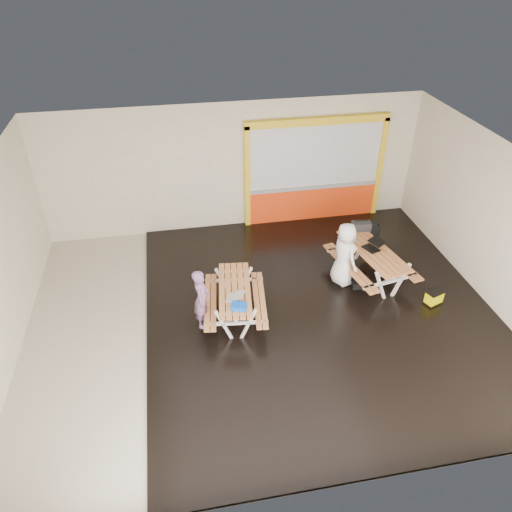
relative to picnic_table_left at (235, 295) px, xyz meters
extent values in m
cube|color=beige|center=(0.60, -0.13, -0.59)|extent=(10.00, 8.00, 0.01)
cube|color=white|center=(0.60, -0.13, 2.92)|extent=(10.00, 8.00, 0.01)
cube|color=beige|center=(0.60, 3.87, 1.17)|extent=(10.00, 0.01, 3.50)
cube|color=beige|center=(0.60, -4.14, 1.17)|extent=(10.00, 0.01, 3.50)
cube|color=beige|center=(5.60, -0.13, 1.17)|extent=(0.01, 8.00, 3.50)
cube|color=black|center=(1.85, -0.13, -0.56)|extent=(7.50, 7.98, 0.05)
cube|color=#F54011|center=(2.80, 3.80, -0.08)|extent=(3.60, 0.12, 1.00)
cube|color=gray|center=(2.80, 3.80, 0.45)|extent=(3.60, 0.14, 0.10)
cube|color=silver|center=(2.80, 3.81, 1.36)|extent=(3.60, 0.08, 1.72)
cube|color=yellow|center=(0.93, 3.79, 0.87)|extent=(0.14, 0.16, 2.90)
cube|color=yellow|center=(4.67, 3.79, 0.87)|extent=(0.14, 0.16, 2.90)
cube|color=yellow|center=(2.80, 3.79, 2.32)|extent=(3.88, 0.16, 0.20)
cube|color=#B67541|center=(-0.27, 0.03, 0.16)|extent=(0.34, 1.89, 0.04)
cube|color=#B67541|center=(-0.13, 0.02, 0.16)|extent=(0.34, 1.89, 0.04)
cube|color=#B67541|center=(0.00, 0.00, 0.16)|extent=(0.34, 1.89, 0.04)
cube|color=#B67541|center=(0.13, -0.02, 0.16)|extent=(0.34, 1.89, 0.04)
cube|color=#B67541|center=(0.27, -0.03, 0.16)|extent=(0.34, 1.89, 0.04)
cube|color=white|center=(-0.33, -0.68, -0.18)|extent=(0.35, 0.10, 0.76)
cube|color=white|center=(0.16, -0.74, -0.18)|extent=(0.35, 0.10, 0.76)
cube|color=white|center=(-0.09, -0.71, -0.13)|extent=(1.29, 0.21, 0.06)
cube|color=white|center=(-0.09, -0.71, 0.11)|extent=(0.64, 0.13, 0.06)
cube|color=white|center=(-0.16, 0.74, -0.18)|extent=(0.35, 0.10, 0.76)
cube|color=white|center=(0.33, 0.68, -0.18)|extent=(0.35, 0.10, 0.76)
cube|color=white|center=(0.09, 0.71, -0.13)|extent=(1.29, 0.21, 0.06)
cube|color=white|center=(0.09, 0.71, 0.11)|extent=(0.64, 0.13, 0.06)
cube|color=white|center=(0.00, 0.00, -0.03)|extent=(0.24, 1.54, 0.06)
cube|color=#B67541|center=(-0.58, 0.07, -0.13)|extent=(0.34, 1.89, 0.04)
cube|color=#B67541|center=(-0.45, 0.05, -0.13)|extent=(0.34, 1.89, 0.04)
cube|color=#B67541|center=(0.45, -0.05, -0.13)|extent=(0.34, 1.89, 0.04)
cube|color=#B67541|center=(0.58, -0.07, -0.13)|extent=(0.34, 1.89, 0.04)
cube|color=#B67541|center=(3.06, 0.69, 0.23)|extent=(0.54, 2.08, 0.04)
cube|color=#B67541|center=(3.21, 0.72, 0.23)|extent=(0.54, 2.08, 0.04)
cube|color=#B67541|center=(3.35, 0.74, 0.23)|extent=(0.54, 2.08, 0.04)
cube|color=#B67541|center=(3.50, 0.77, 0.23)|extent=(0.54, 2.08, 0.04)
cube|color=#B67541|center=(3.65, 0.80, 0.23)|extent=(0.54, 2.08, 0.04)
cube|color=white|center=(3.24, -0.09, -0.14)|extent=(0.39, 0.14, 0.84)
cube|color=white|center=(3.78, 0.02, -0.14)|extent=(0.39, 0.14, 0.84)
cube|color=white|center=(3.51, -0.04, -0.09)|extent=(1.42, 0.34, 0.06)
cube|color=white|center=(3.51, -0.04, 0.18)|extent=(0.71, 0.20, 0.06)
cube|color=white|center=(2.93, 1.47, -0.14)|extent=(0.39, 0.14, 0.84)
cube|color=white|center=(3.46, 1.58, -0.14)|extent=(0.39, 0.14, 0.84)
cube|color=white|center=(3.20, 1.53, -0.09)|extent=(1.42, 0.34, 0.06)
cube|color=white|center=(3.20, 1.53, 0.18)|extent=(0.71, 0.20, 0.06)
cube|color=white|center=(3.35, 0.74, 0.02)|extent=(0.40, 1.70, 0.06)
cube|color=#B67541|center=(2.72, 0.62, -0.08)|extent=(0.53, 2.08, 0.04)
cube|color=#B67541|center=(2.86, 0.65, -0.08)|extent=(0.53, 2.08, 0.04)
cube|color=#B67541|center=(3.85, 0.84, -0.08)|extent=(0.53, 2.08, 0.04)
cube|color=#B67541|center=(3.99, 0.87, -0.08)|extent=(0.53, 2.08, 0.04)
imported|color=slate|center=(-0.71, -0.24, 0.21)|extent=(0.44, 0.56, 1.35)
imported|color=white|center=(2.62, 0.65, 0.29)|extent=(0.67, 0.86, 1.55)
cube|color=silver|center=(-0.09, -0.31, 0.19)|extent=(0.34, 0.39, 0.02)
cube|color=silver|center=(0.03, -0.37, 0.30)|extent=(0.33, 0.38, 0.06)
cube|color=silver|center=(0.03, -0.37, 0.30)|extent=(0.28, 0.33, 0.05)
cube|color=black|center=(3.32, 0.80, 0.27)|extent=(0.40, 0.45, 0.02)
cube|color=black|center=(3.48, 0.86, 0.40)|extent=(0.38, 0.45, 0.08)
cube|color=silver|center=(3.47, 0.86, 0.40)|extent=(0.32, 0.39, 0.06)
cube|color=blue|center=(-0.01, -0.63, 0.22)|extent=(0.36, 0.30, 0.09)
cube|color=black|center=(3.40, 1.66, 0.36)|extent=(0.48, 0.28, 0.21)
cylinder|color=black|center=(3.40, 1.66, 0.51)|extent=(0.35, 0.06, 0.03)
cube|color=black|center=(3.70, 1.63, 0.14)|extent=(0.32, 0.21, 0.46)
cylinder|color=black|center=(3.70, 1.63, 0.39)|extent=(0.21, 0.21, 0.11)
cube|color=black|center=(3.04, 0.49, -0.45)|extent=(0.46, 0.36, 0.17)
cube|color=black|center=(4.40, -0.44, -0.51)|extent=(0.44, 0.36, 0.04)
cube|color=#E9DA00|center=(4.40, -0.44, -0.37)|extent=(0.42, 0.34, 0.29)
cube|color=black|center=(4.40, -0.44, -0.22)|extent=(0.44, 0.36, 0.03)
camera|label=1|loc=(-1.04, -7.93, 6.44)|focal=33.99mm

